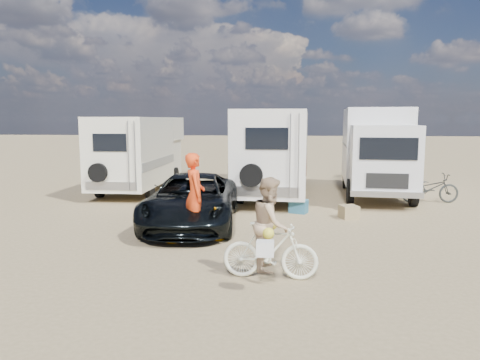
# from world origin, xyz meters

# --- Properties ---
(ground) EXTENTS (140.00, 140.00, 0.00)m
(ground) POSITION_xyz_m (0.00, 0.00, 0.00)
(ground) COLOR #947E58
(ground) RESTS_ON ground
(rv_main) EXTENTS (2.72, 8.35, 3.15)m
(rv_main) POSITION_xyz_m (0.02, 7.25, 1.58)
(rv_main) COLOR white
(rv_main) RESTS_ON ground
(rv_left) EXTENTS (2.13, 6.48, 2.92)m
(rv_left) POSITION_xyz_m (-5.44, 7.46, 1.46)
(rv_left) COLOR white
(rv_left) RESTS_ON ground
(box_truck) EXTENTS (2.78, 6.24, 3.26)m
(box_truck) POSITION_xyz_m (3.73, 6.78, 1.63)
(box_truck) COLOR silver
(box_truck) RESTS_ON ground
(dark_suv) EXTENTS (2.61, 5.08, 1.37)m
(dark_suv) POSITION_xyz_m (-2.10, 1.46, 0.69)
(dark_suv) COLOR black
(dark_suv) RESTS_ON ground
(bike_man) EXTENTS (1.72, 1.04, 0.85)m
(bike_man) POSITION_xyz_m (-1.68, -0.23, 0.43)
(bike_man) COLOR orange
(bike_man) RESTS_ON ground
(bike_woman) EXTENTS (1.74, 0.60, 1.03)m
(bike_woman) POSITION_xyz_m (0.13, -2.50, 0.51)
(bike_woman) COLOR silver
(bike_woman) RESTS_ON ground
(rider_man) EXTENTS (0.65, 0.80, 1.91)m
(rider_man) POSITION_xyz_m (-1.68, -0.23, 0.96)
(rider_man) COLOR #EF3F14
(rider_man) RESTS_ON ground
(rider_woman) EXTENTS (0.68, 0.85, 1.67)m
(rider_woman) POSITION_xyz_m (0.13, -2.50, 0.83)
(rider_woman) COLOR tan
(rider_woman) RESTS_ON ground
(bike_parked) EXTENTS (1.97, 0.80, 1.02)m
(bike_parked) POSITION_xyz_m (5.32, 5.62, 0.51)
(bike_parked) COLOR #252825
(bike_parked) RESTS_ON ground
(cooler) EXTENTS (0.62, 0.54, 0.41)m
(cooler) POSITION_xyz_m (0.80, 3.43, 0.21)
(cooler) COLOR #2A637F
(cooler) RESTS_ON ground
(crate) EXTENTS (0.60, 0.60, 0.38)m
(crate) POSITION_xyz_m (2.23, 2.81, 0.19)
(crate) COLOR #8A774F
(crate) RESTS_ON ground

